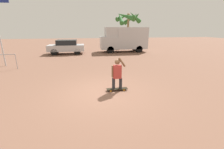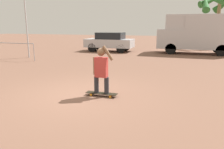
{
  "view_description": "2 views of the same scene",
  "coord_description": "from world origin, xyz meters",
  "px_view_note": "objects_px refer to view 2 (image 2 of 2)",
  "views": [
    {
      "loc": [
        -0.67,
        -6.21,
        2.76
      ],
      "look_at": [
        0.49,
        0.51,
        0.66
      ],
      "focal_mm": 24.0,
      "sensor_mm": 36.0,
      "label": 1
    },
    {
      "loc": [
        2.92,
        -5.93,
        2.14
      ],
      "look_at": [
        0.73,
        0.9,
        0.51
      ],
      "focal_mm": 35.0,
      "sensor_mm": 36.0,
      "label": 2
    }
  ],
  "objects_px": {
    "person_skateboarder": "(101,68)",
    "camper_van": "(198,33)",
    "skateboard": "(102,94)",
    "flagpole": "(27,7)",
    "palm_tree_near_van": "(220,2)",
    "parked_car_silver": "(110,41)"
  },
  "relations": [
    {
      "from": "camper_van",
      "to": "palm_tree_near_van",
      "type": "relative_size",
      "value": 1.04
    },
    {
      "from": "person_skateboarder",
      "to": "flagpole",
      "type": "height_order",
      "value": "flagpole"
    },
    {
      "from": "skateboard",
      "to": "flagpole",
      "type": "relative_size",
      "value": 0.18
    },
    {
      "from": "person_skateboarder",
      "to": "camper_van",
      "type": "xyz_separation_m",
      "value": [
        3.32,
        11.8,
        0.71
      ]
    },
    {
      "from": "palm_tree_near_van",
      "to": "person_skateboarder",
      "type": "bearing_deg",
      "value": -106.84
    },
    {
      "from": "person_skateboarder",
      "to": "parked_car_silver",
      "type": "xyz_separation_m",
      "value": [
        -3.48,
        11.28,
        -0.05
      ]
    },
    {
      "from": "skateboard",
      "to": "palm_tree_near_van",
      "type": "bearing_deg",
      "value": 73.16
    },
    {
      "from": "person_skateboarder",
      "to": "flagpole",
      "type": "xyz_separation_m",
      "value": [
        -7.36,
        6.15,
        2.37
      ]
    },
    {
      "from": "parked_car_silver",
      "to": "flagpole",
      "type": "relative_size",
      "value": 0.72
    },
    {
      "from": "camper_van",
      "to": "skateboard",
      "type": "bearing_deg",
      "value": -105.72
    },
    {
      "from": "person_skateboarder",
      "to": "camper_van",
      "type": "height_order",
      "value": "camper_van"
    },
    {
      "from": "palm_tree_near_van",
      "to": "camper_van",
      "type": "bearing_deg",
      "value": -109.01
    },
    {
      "from": "skateboard",
      "to": "person_skateboarder",
      "type": "relative_size",
      "value": 0.67
    },
    {
      "from": "skateboard",
      "to": "parked_car_silver",
      "type": "height_order",
      "value": "parked_car_silver"
    },
    {
      "from": "palm_tree_near_van",
      "to": "flagpole",
      "type": "relative_size",
      "value": 0.99
    },
    {
      "from": "camper_van",
      "to": "flagpole",
      "type": "relative_size",
      "value": 1.03
    },
    {
      "from": "parked_car_silver",
      "to": "palm_tree_near_van",
      "type": "xyz_separation_m",
      "value": [
        8.86,
        6.51,
        3.5
      ]
    },
    {
      "from": "skateboard",
      "to": "palm_tree_near_van",
      "type": "xyz_separation_m",
      "value": [
        5.38,
        17.79,
        4.24
      ]
    },
    {
      "from": "person_skateboarder",
      "to": "camper_van",
      "type": "relative_size",
      "value": 0.26
    },
    {
      "from": "person_skateboarder",
      "to": "flagpole",
      "type": "relative_size",
      "value": 0.27
    },
    {
      "from": "camper_van",
      "to": "parked_car_silver",
      "type": "distance_m",
      "value": 6.86
    },
    {
      "from": "person_skateboarder",
      "to": "palm_tree_near_van",
      "type": "bearing_deg",
      "value": 73.16
    }
  ]
}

